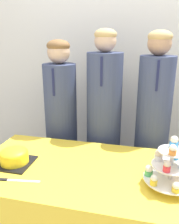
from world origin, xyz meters
The scene contains 8 objects.
wall_back centered at (0.00, 1.50, 1.35)m, with size 9.00×0.06×2.70m.
table centered at (0.00, 0.38, 0.36)m, with size 1.55×0.75×0.72m.
round_cake centered at (-0.52, 0.32, 0.78)m, with size 0.23×0.23×0.11m.
cake_knife centered at (-0.46, 0.14, 0.73)m, with size 0.28×0.06×0.01m.
cupcake_stand centered at (0.43, 0.31, 0.84)m, with size 0.28×0.28×0.28m.
student_0 centered at (-0.44, 0.98, 0.72)m, with size 0.28×0.29×1.49m.
student_1 centered at (-0.06, 0.98, 0.75)m, with size 0.29×0.30×1.58m.
student_2 centered at (0.35, 0.98, 0.75)m, with size 0.27×0.28×1.56m.
Camera 1 is at (0.27, -0.89, 1.52)m, focal length 38.00 mm.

